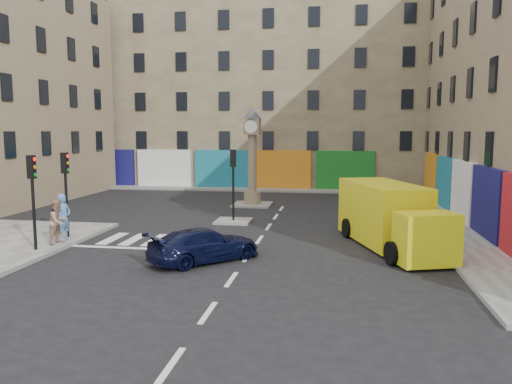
% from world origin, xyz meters
% --- Properties ---
extents(ground, '(120.00, 120.00, 0.00)m').
position_xyz_m(ground, '(0.00, 0.00, 0.00)').
color(ground, black).
rests_on(ground, ground).
extents(sidewalk_right, '(2.60, 30.00, 0.15)m').
position_xyz_m(sidewalk_right, '(8.70, 10.00, 0.07)').
color(sidewalk_right, gray).
rests_on(sidewalk_right, ground).
extents(sidewalk_far, '(32.00, 2.40, 0.15)m').
position_xyz_m(sidewalk_far, '(-4.00, 22.20, 0.07)').
color(sidewalk_far, gray).
rests_on(sidewalk_far, ground).
extents(island_near, '(1.80, 1.80, 0.12)m').
position_xyz_m(island_near, '(-2.00, 8.00, 0.06)').
color(island_near, gray).
rests_on(island_near, ground).
extents(island_far, '(2.40, 2.40, 0.12)m').
position_xyz_m(island_far, '(-2.00, 14.00, 0.06)').
color(island_far, gray).
rests_on(island_far, ground).
extents(building_far, '(32.00, 10.00, 17.00)m').
position_xyz_m(building_far, '(-4.00, 28.00, 8.50)').
color(building_far, '#968864').
rests_on(building_far, ground).
extents(traffic_light_left_near, '(0.28, 0.22, 3.70)m').
position_xyz_m(traffic_light_left_near, '(-8.30, 0.20, 2.62)').
color(traffic_light_left_near, black).
rests_on(traffic_light_left_near, sidewalk_left).
extents(traffic_light_left_far, '(0.28, 0.22, 3.70)m').
position_xyz_m(traffic_light_left_far, '(-8.30, 2.60, 2.62)').
color(traffic_light_left_far, black).
rests_on(traffic_light_left_far, sidewalk_left).
extents(traffic_light_island, '(0.28, 0.22, 3.70)m').
position_xyz_m(traffic_light_island, '(-2.00, 8.00, 2.59)').
color(traffic_light_island, black).
rests_on(traffic_light_island, island_near).
extents(clock_pillar, '(1.20, 1.20, 6.10)m').
position_xyz_m(clock_pillar, '(-2.00, 14.00, 3.55)').
color(clock_pillar, '#90795E').
rests_on(clock_pillar, island_far).
extents(navy_sedan, '(4.23, 4.27, 1.24)m').
position_xyz_m(navy_sedan, '(-1.46, 0.09, 0.62)').
color(navy_sedan, black).
rests_on(navy_sedan, ground).
extents(yellow_van, '(4.20, 7.41, 2.58)m').
position_xyz_m(yellow_van, '(5.48, 3.54, 1.28)').
color(yellow_van, yellow).
rests_on(yellow_van, ground).
extents(pedestrian_blue, '(0.59, 0.79, 1.98)m').
position_xyz_m(pedestrian_blue, '(-8.11, 2.00, 1.14)').
color(pedestrian_blue, '#5480C1').
rests_on(pedestrian_blue, sidewalk_left).
extents(pedestrian_tan, '(0.83, 0.99, 1.84)m').
position_xyz_m(pedestrian_tan, '(-8.00, 1.37, 1.07)').
color(pedestrian_tan, '#A38064').
rests_on(pedestrian_tan, sidewalk_left).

